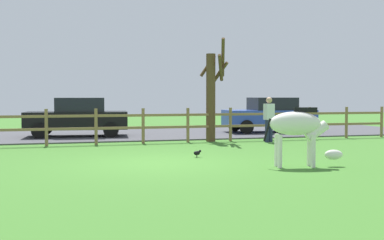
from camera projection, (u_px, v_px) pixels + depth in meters
name	position (u px, v px, depth m)	size (l,w,h in m)	color
ground_plane	(158.00, 163.00, 12.04)	(60.00, 60.00, 0.00)	#3D7528
parking_asphalt	(116.00, 134.00, 20.99)	(28.00, 7.40, 0.05)	#47474C
paddock_fence	(120.00, 124.00, 16.72)	(21.44, 0.11, 1.25)	olive
bare_tree	(212.00, 92.00, 17.68)	(1.03, 1.29, 3.78)	#513A23
zebra	(299.00, 128.00, 11.31)	(1.92, 0.70, 1.41)	white
crow_on_grass	(197.00, 153.00, 13.09)	(0.22, 0.10, 0.20)	black
parked_car_blue	(270.00, 115.00, 21.64)	(4.08, 2.04, 1.56)	#2D4CAD
parked_car_black	(78.00, 117.00, 19.34)	(4.15, 2.19, 1.56)	black
visitor_near_fence	(269.00, 117.00, 17.38)	(0.41, 0.31, 1.64)	#232847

